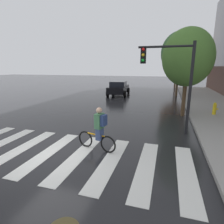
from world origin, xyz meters
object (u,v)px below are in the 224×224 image
object	(u,v)px
sedan_mid	(119,88)
street_tree_near	(188,58)
fire_hydrant	(215,109)
street_tree_far	(177,55)
traffic_light_near	(172,73)
cyclist	(99,129)
street_tree_mid	(180,53)

from	to	relation	value
sedan_mid	street_tree_near	world-z (taller)	street_tree_near
sedan_mid	fire_hydrant	xyz separation A→B (m)	(8.30, -7.44, -0.27)
street_tree_far	street_tree_near	bearing A→B (deg)	-89.94
sedan_mid	traffic_light_near	bearing A→B (deg)	-64.25
sedan_mid	street_tree_far	size ratio (longest dim) A/B	0.64
traffic_light_near	street_tree_far	distance (m)	21.27
traffic_light_near	street_tree_near	bearing A→B (deg)	75.82
cyclist	street_tree_far	bearing A→B (deg)	81.96
street_tree_mid	fire_hydrant	bearing A→B (deg)	-76.64
sedan_mid	cyclist	xyz separation A→B (m)	(2.97, -14.21, 0.04)
traffic_light_near	street_tree_mid	xyz separation A→B (m)	(0.81, 12.38, 1.69)
street_tree_near	street_tree_far	distance (m)	17.63
fire_hydrant	street_tree_mid	xyz separation A→B (m)	(-2.01, 8.46, 4.02)
cyclist	fire_hydrant	distance (m)	8.62
cyclist	sedan_mid	bearing A→B (deg)	101.82
sedan_mid	street_tree_mid	size ratio (longest dim) A/B	0.69
traffic_light_near	street_tree_near	xyz separation A→B (m)	(0.90, 3.57, 0.80)
sedan_mid	fire_hydrant	distance (m)	11.15
cyclist	street_tree_mid	size ratio (longest dim) A/B	0.25
fire_hydrant	sedan_mid	bearing A→B (deg)	138.14
street_tree_mid	street_tree_far	size ratio (longest dim) A/B	0.93
sedan_mid	traffic_light_near	size ratio (longest dim) A/B	1.10
street_tree_far	street_tree_mid	bearing A→B (deg)	-90.48
cyclist	traffic_light_near	bearing A→B (deg)	48.61
street_tree_mid	street_tree_far	world-z (taller)	street_tree_far
traffic_light_near	street_tree_mid	size ratio (longest dim) A/B	0.62
sedan_mid	cyclist	distance (m)	14.52
sedan_mid	street_tree_far	xyz separation A→B (m)	(6.37, 9.79, 4.08)
fire_hydrant	street_tree_near	bearing A→B (deg)	-169.59
cyclist	traffic_light_near	distance (m)	4.30
street_tree_mid	street_tree_far	bearing A→B (deg)	89.52
street_tree_near	cyclist	bearing A→B (deg)	-117.98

